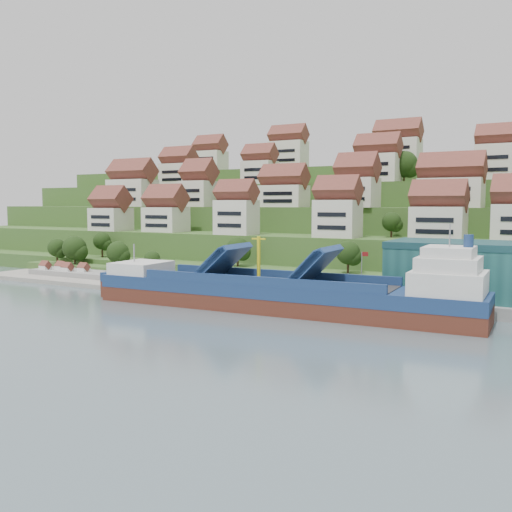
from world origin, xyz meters
The scene contains 9 objects.
ground centered at (0.00, 0.00, 0.00)m, with size 300.00×300.00×0.00m, color slate.
quay centered at (20.00, 15.00, 1.10)m, with size 180.00×14.00×2.20m, color gray.
pebble_beach centered at (-58.00, 12.00, 0.50)m, with size 45.00×20.00×1.00m, color gray.
hillside centered at (0.00, 103.55, 10.66)m, with size 260.00×128.00×31.00m.
hillside_village centered at (-0.08, 58.32, 23.61)m, with size 158.33×62.98×29.05m.
hillside_trees centered at (-10.49, 44.72, 16.92)m, with size 139.20×62.42×30.46m.
flagpole centered at (18.11, 10.00, 6.88)m, with size 1.28×0.16×8.00m.
beach_huts centered at (-60.00, 10.75, 2.10)m, with size 14.40×3.70×2.20m.
cargo_ship centered at (8.15, -0.82, 3.04)m, with size 71.14×13.87×15.60m.
Camera 1 is at (51.73, -89.95, 18.95)m, focal length 40.00 mm.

